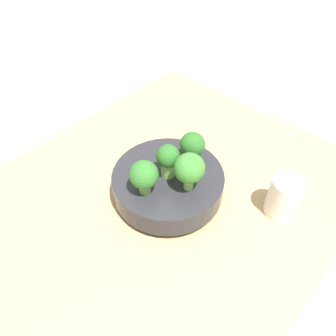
% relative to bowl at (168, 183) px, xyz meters
% --- Properties ---
extents(ground_plane, '(6.00, 6.00, 0.00)m').
position_rel_bowl_xyz_m(ground_plane, '(0.01, -0.01, -0.07)').
color(ground_plane, '#ADA89E').
extents(table, '(0.86, 0.70, 0.03)m').
position_rel_bowl_xyz_m(table, '(0.01, -0.01, -0.05)').
color(table, tan).
rests_on(table, ground_plane).
extents(bowl, '(0.24, 0.24, 0.06)m').
position_rel_bowl_xyz_m(bowl, '(0.00, 0.00, 0.00)').
color(bowl, '#28282D').
rests_on(bowl, table).
extents(broccoli_floret_right, '(0.06, 0.06, 0.08)m').
position_rel_bowl_xyz_m(broccoli_floret_right, '(0.06, -0.00, 0.07)').
color(broccoli_floret_right, '#6BA34C').
rests_on(broccoli_floret_right, bowl).
extents(broccoli_floret_center, '(0.05, 0.05, 0.08)m').
position_rel_bowl_xyz_m(broccoli_floret_center, '(-0.00, 0.00, 0.07)').
color(broccoli_floret_center, '#7AB256').
rests_on(broccoli_floret_center, bowl).
extents(broccoli_floret_back, '(0.06, 0.06, 0.09)m').
position_rel_bowl_xyz_m(broccoli_floret_back, '(-0.00, 0.05, 0.08)').
color(broccoli_floret_back, '#7AB256').
rests_on(broccoli_floret_back, bowl).
extents(broccoli_floret_left, '(0.05, 0.05, 0.08)m').
position_rel_bowl_xyz_m(broccoli_floret_left, '(-0.06, 0.01, 0.07)').
color(broccoli_floret_left, '#7AB256').
rests_on(broccoli_floret_left, bowl).
extents(cup, '(0.06, 0.06, 0.09)m').
position_rel_bowl_xyz_m(cup, '(-0.13, 0.20, 0.01)').
color(cup, silver).
rests_on(cup, table).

